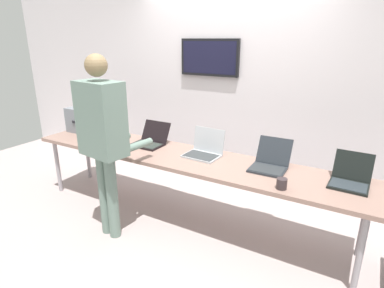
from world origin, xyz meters
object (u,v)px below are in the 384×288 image
at_px(laptop_station_3, 270,162).
at_px(person, 103,132).
at_px(workbench, 183,159).
at_px(coffee_mug, 282,184).
at_px(laptop_station_2, 204,150).
at_px(laptop_station_4, 350,178).
at_px(laptop_station_1, 150,140).
at_px(equipment_box, 83,119).
at_px(laptop_station_0, 104,132).

relative_size(laptop_station_3, person, 0.22).
distance_m(workbench, coffee_mug, 1.14).
xyz_separation_m(workbench, person, (-0.48, -0.62, 0.39)).
bearing_deg(laptop_station_2, laptop_station_4, 0.18).
distance_m(laptop_station_1, laptop_station_2, 0.71).
bearing_deg(laptop_station_2, equipment_box, 179.21).
bearing_deg(person, coffee_mug, 13.23).
bearing_deg(workbench, coffee_mug, -12.75).
bearing_deg(coffee_mug, laptop_station_1, 166.86).
height_order(laptop_station_3, laptop_station_4, laptop_station_3).
xyz_separation_m(laptop_station_3, coffee_mug, (0.21, -0.38, -0.01)).
xyz_separation_m(laptop_station_2, laptop_station_4, (1.38, 0.00, -0.01)).
relative_size(laptop_station_4, coffee_mug, 3.98).
xyz_separation_m(laptop_station_0, person, (0.74, -0.71, 0.29)).
bearing_deg(workbench, person, -127.46).
bearing_deg(person, equipment_box, 146.32).
distance_m(workbench, laptop_station_2, 0.25).
bearing_deg(laptop_station_0, equipment_box, 172.42).
height_order(workbench, laptop_station_2, laptop_station_2).
bearing_deg(equipment_box, person, -33.68).
xyz_separation_m(laptop_station_0, coffee_mug, (2.32, -0.34, -0.01)).
bearing_deg(laptop_station_3, laptop_station_1, -179.99).
distance_m(laptop_station_3, coffee_mug, 0.43).
bearing_deg(laptop_station_2, person, -132.33).
bearing_deg(workbench, laptop_station_1, 166.02).
xyz_separation_m(equipment_box, laptop_station_3, (2.51, -0.01, -0.10)).
distance_m(laptop_station_3, laptop_station_4, 0.69).
distance_m(laptop_station_0, laptop_station_3, 2.11).
bearing_deg(laptop_station_3, workbench, -171.76).
distance_m(workbench, laptop_station_3, 0.91).
relative_size(laptop_station_0, laptop_station_2, 0.99).
bearing_deg(laptop_station_4, laptop_station_1, 179.78).
bearing_deg(laptop_station_4, laptop_station_3, 179.32).
relative_size(equipment_box, coffee_mug, 3.75).
bearing_deg(laptop_station_3, laptop_station_4, -0.68).
bearing_deg(laptop_station_3, equipment_box, 179.71).
xyz_separation_m(workbench, laptop_station_0, (-1.22, 0.09, 0.10)).
height_order(laptop_station_1, laptop_station_4, laptop_station_4).
bearing_deg(equipment_box, laptop_station_0, -7.58).
height_order(workbench, equipment_box, equipment_box).
bearing_deg(laptop_station_0, person, -43.77).
bearing_deg(laptop_station_1, laptop_station_2, -0.99).
relative_size(workbench, laptop_station_2, 9.88).
distance_m(laptop_station_4, coffee_mug, 0.60).
bearing_deg(laptop_station_4, laptop_station_0, -179.32).
distance_m(laptop_station_0, laptop_station_1, 0.70).
bearing_deg(laptop_station_0, laptop_station_3, 1.12).
height_order(equipment_box, laptop_station_3, equipment_box).
distance_m(laptop_station_2, laptop_station_4, 1.38).
relative_size(laptop_station_2, laptop_station_4, 1.04).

